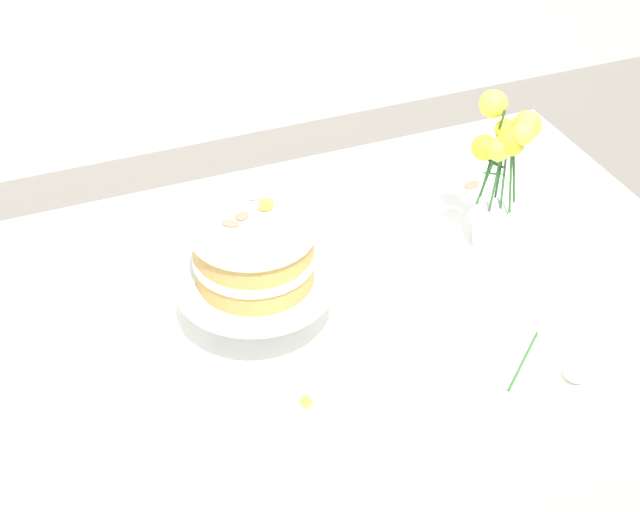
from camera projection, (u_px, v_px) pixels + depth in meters
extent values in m
cube|color=white|center=(359.00, 303.00, 1.65)|extent=(1.40, 1.00, 0.03)
cylinder|color=brown|center=(48.00, 378.00, 2.00)|extent=(0.06, 0.06, 0.71)
cylinder|color=brown|center=(500.00, 259.00, 2.35)|extent=(0.06, 0.06, 0.71)
cube|color=white|center=(258.00, 318.00, 1.60)|extent=(0.36, 0.36, 0.00)
cylinder|color=silver|center=(258.00, 316.00, 1.59)|extent=(0.11, 0.11, 0.01)
cylinder|color=silver|center=(257.00, 298.00, 1.56)|extent=(0.03, 0.03, 0.07)
cylinder|color=silver|center=(256.00, 280.00, 1.54)|extent=(0.29, 0.29, 0.01)
cylinder|color=tan|center=(255.00, 268.00, 1.52)|extent=(0.21, 0.21, 0.04)
cylinder|color=white|center=(254.00, 255.00, 1.50)|extent=(0.21, 0.21, 0.02)
cylinder|color=tan|center=(254.00, 241.00, 1.48)|extent=(0.21, 0.21, 0.04)
cylinder|color=white|center=(253.00, 227.00, 1.46)|extent=(0.22, 0.22, 0.02)
ellipsoid|color=orange|center=(266.00, 207.00, 1.49)|extent=(0.03, 0.03, 0.01)
ellipsoid|color=pink|center=(254.00, 197.00, 1.51)|extent=(0.03, 0.03, 0.01)
ellipsoid|color=yellow|center=(266.00, 201.00, 1.51)|extent=(0.03, 0.03, 0.00)
ellipsoid|color=#E56B51|center=(242.00, 216.00, 1.47)|extent=(0.04, 0.03, 0.01)
ellipsoid|color=#E56B51|center=(230.00, 223.00, 1.45)|extent=(0.04, 0.03, 0.01)
cylinder|color=silver|center=(492.00, 229.00, 1.76)|extent=(0.08, 0.08, 0.06)
cone|color=silver|center=(496.00, 207.00, 1.72)|extent=(0.10, 0.10, 0.05)
cylinder|color=#2D6028|center=(514.00, 166.00, 1.67)|extent=(0.03, 0.01, 0.18)
sphere|color=yellow|center=(527.00, 125.00, 1.62)|extent=(0.06, 0.06, 0.06)
cylinder|color=#2D6028|center=(500.00, 167.00, 1.69)|extent=(0.01, 0.02, 0.16)
sphere|color=yellow|center=(505.00, 130.00, 1.64)|extent=(0.04, 0.04, 0.04)
cylinder|color=#2D6028|center=(492.00, 155.00, 1.67)|extent=(0.01, 0.03, 0.21)
sphere|color=yellow|center=(493.00, 104.00, 1.62)|extent=(0.05, 0.05, 0.05)
ellipsoid|color=#236B2D|center=(495.00, 163.00, 1.67)|extent=(0.03, 0.05, 0.01)
cylinder|color=#2D6028|center=(487.00, 177.00, 1.68)|extent=(0.03, 0.02, 0.13)
sphere|color=yellow|center=(484.00, 148.00, 1.65)|extent=(0.05, 0.05, 0.05)
ellipsoid|color=#236B2D|center=(492.00, 174.00, 1.68)|extent=(0.05, 0.04, 0.02)
cylinder|color=#2D6028|center=(496.00, 179.00, 1.67)|extent=(0.02, 0.01, 0.14)
sphere|color=yellow|center=(498.00, 149.00, 1.62)|extent=(0.05, 0.05, 0.05)
cylinder|color=#2D6028|center=(504.00, 175.00, 1.67)|extent=(0.01, 0.02, 0.16)
sphere|color=yellow|center=(511.00, 142.00, 1.61)|extent=(0.05, 0.05, 0.05)
cylinder|color=#2D6028|center=(511.00, 172.00, 1.65)|extent=(0.01, 0.03, 0.18)
sphere|color=yellow|center=(523.00, 134.00, 1.59)|extent=(0.04, 0.04, 0.04)
cylinder|color=#2D6028|center=(523.00, 361.00, 1.51)|extent=(0.13, 0.11, 0.01)
sphere|color=silver|center=(577.00, 371.00, 1.46)|extent=(0.04, 0.04, 0.04)
ellipsoid|color=#E56B51|center=(472.00, 184.00, 1.94)|extent=(0.05, 0.04, 0.01)
ellipsoid|color=orange|center=(306.00, 402.00, 1.44)|extent=(0.03, 0.03, 0.00)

